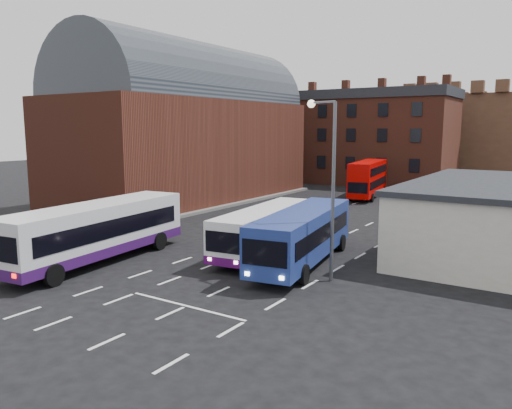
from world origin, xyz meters
The scene contains 13 objects.
ground centered at (0.00, 0.00, 0.00)m, with size 180.00×180.00×0.00m, color black.
railway_station centered at (-15.50, 21.00, 7.64)m, with size 12.00×28.00×16.00m.
forecourt_wall centered at (-10.20, 2.00, 0.90)m, with size 1.20×10.00×1.80m, color #602B1E.
cream_building centered at (15.00, 14.00, 2.16)m, with size 10.40×16.40×4.25m.
brick_terrace centered at (-6.00, 46.00, 5.50)m, with size 22.00×10.00×11.00m, color brown.
castle_keep centered at (6.00, 66.00, 6.00)m, with size 22.00×22.00×12.00m, color brown.
bus_white_outbound centered at (-3.74, -0.35, 1.91)m, with size 3.99×12.08×3.23m.
bus_white_inbound centered at (3.05, 6.26, 1.59)m, with size 3.40×10.06×2.69m.
bus_blue centered at (6.00, 5.43, 1.74)m, with size 4.17×11.03×2.94m.
bus_red_double centered at (-0.46, 32.52, 2.06)m, with size 3.67×9.91×3.87m.
street_lamp centered at (8.31, 3.56, 5.25)m, with size 1.72×0.70×8.70m.
pedestrian_red centered at (-7.37, -2.44, 0.87)m, with size 0.63×0.42×1.74m, color maroon.
pedestrian_beige centered at (-6.41, -2.57, 0.83)m, with size 0.81×0.63×1.66m, color #CBB393.
Camera 1 is at (18.29, -18.11, 7.35)m, focal length 35.00 mm.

